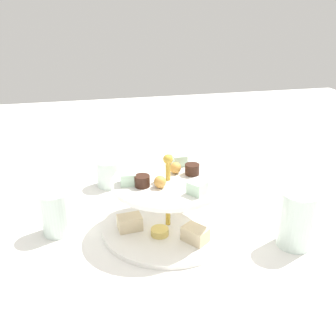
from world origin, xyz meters
name	(u,v)px	position (x,y,z in m)	size (l,w,h in m)	color
ground_plane	(168,228)	(0.00, 0.00, 0.00)	(2.40, 2.40, 0.00)	white
tiered_serving_stand	(168,207)	(0.00, 0.00, 0.05)	(0.28, 0.28, 0.17)	white
water_glass_tall_right	(297,220)	(0.11, 0.23, 0.06)	(0.07, 0.07, 0.11)	silver
water_glass_short_left	(109,173)	(-0.23, -0.10, 0.03)	(0.06, 0.06, 0.07)	silver
teacup_with_saucer	(158,167)	(-0.27, 0.03, 0.02)	(0.09, 0.09, 0.05)	white
butter_knife_right	(241,180)	(-0.18, 0.24, 0.00)	(0.17, 0.01, 0.00)	silver
water_glass_mid_back	(56,213)	(-0.04, -0.23, 0.05)	(0.06, 0.06, 0.09)	silver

